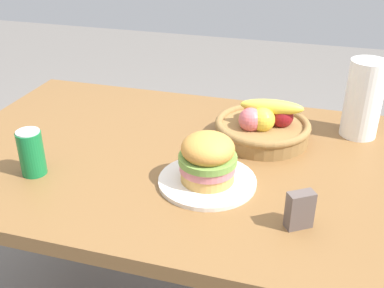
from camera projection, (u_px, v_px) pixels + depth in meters
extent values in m
cube|color=brown|center=(181.00, 160.00, 1.35)|extent=(1.40, 0.90, 0.04)
cylinder|color=brown|center=(71.00, 174.00, 1.99)|extent=(0.07, 0.07, 0.71)
cylinder|color=brown|center=(375.00, 225.00, 1.69)|extent=(0.07, 0.07, 0.71)
cylinder|color=silver|center=(207.00, 181.00, 1.20)|extent=(0.26, 0.26, 0.01)
cylinder|color=tan|center=(207.00, 174.00, 1.19)|extent=(0.14, 0.14, 0.03)
cylinder|color=#C67075|center=(208.00, 166.00, 1.18)|extent=(0.14, 0.14, 0.02)
cylinder|color=olive|center=(208.00, 159.00, 1.17)|extent=(0.15, 0.15, 0.02)
ellipsoid|color=gold|center=(208.00, 148.00, 1.16)|extent=(0.14, 0.14, 0.08)
cylinder|color=#147238|center=(31.00, 153.00, 1.22)|extent=(0.07, 0.07, 0.12)
cylinder|color=silver|center=(27.00, 132.00, 1.19)|extent=(0.06, 0.06, 0.00)
cylinder|color=olive|center=(262.00, 132.00, 1.41)|extent=(0.28, 0.28, 0.05)
torus|color=olive|center=(263.00, 124.00, 1.40)|extent=(0.29, 0.29, 0.02)
sphere|color=maroon|center=(282.00, 117.00, 1.39)|extent=(0.07, 0.07, 0.07)
sphere|color=#6BAD38|center=(270.00, 112.00, 1.42)|extent=(0.07, 0.07, 0.07)
sphere|color=red|center=(256.00, 111.00, 1.42)|extent=(0.07, 0.07, 0.07)
sphere|color=#D16066|center=(251.00, 120.00, 1.37)|extent=(0.07, 0.07, 0.07)
sphere|color=gold|center=(262.00, 120.00, 1.37)|extent=(0.07, 0.07, 0.07)
ellipsoid|color=yellow|center=(272.00, 107.00, 1.37)|extent=(0.19, 0.06, 0.05)
cylinder|color=white|center=(364.00, 99.00, 1.40)|extent=(0.11, 0.11, 0.24)
cube|color=#594C47|center=(300.00, 210.00, 1.03)|extent=(0.07, 0.06, 0.09)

